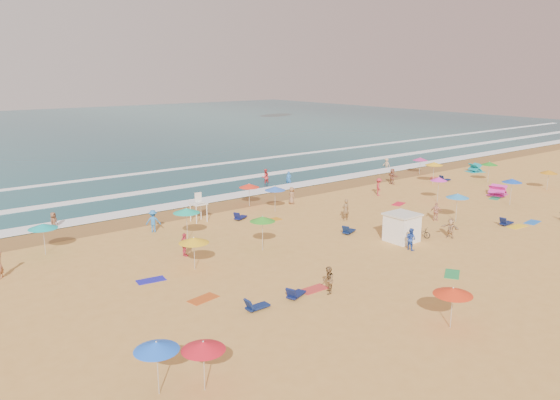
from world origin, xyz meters
TOP-DOWN VIEW (x-y plane):
  - ground at (0.00, 0.00)m, footprint 220.00×220.00m
  - ocean at (0.00, 84.00)m, footprint 220.00×140.00m
  - wet_sand at (0.00, 12.50)m, footprint 220.00×220.00m
  - surf_foam at (0.00, 21.32)m, footprint 200.00×18.70m
  - cabana at (0.39, -4.93)m, footprint 2.00×2.00m
  - cabana_roof at (0.39, -4.93)m, footprint 2.20×2.20m
  - bicycle at (2.29, -5.23)m, footprint 0.90×1.60m
  - lifeguard_stand at (-8.81, 9.01)m, footprint 1.20×1.20m
  - beach_umbrellas at (0.58, 0.22)m, footprint 50.69×28.45m
  - loungers at (5.71, -2.94)m, footprint 47.82×18.41m
  - towels at (2.27, -2.64)m, footprint 41.79×21.32m
  - popup_tents at (24.92, 3.45)m, footprint 11.99×10.86m
  - beachgoers at (-0.10, 5.63)m, footprint 52.14×27.92m

SIDE VIEW (x-z plane):
  - ground at x=0.00m, z-range 0.00..0.00m
  - ocean at x=0.00m, z-range -0.09..0.09m
  - wet_sand at x=0.00m, z-range 0.01..0.01m
  - towels at x=2.27m, z-range 0.00..0.03m
  - surf_foam at x=0.00m, z-range 0.08..0.12m
  - loungers at x=5.71m, z-range 0.00..0.34m
  - bicycle at x=2.29m, z-range 0.00..0.79m
  - popup_tents at x=24.92m, z-range 0.00..1.20m
  - beachgoers at x=-0.10m, z-range -0.25..1.82m
  - cabana at x=0.39m, z-range 0.00..2.00m
  - lifeguard_stand at x=-8.81m, z-range 0.00..2.10m
  - cabana_roof at x=0.39m, z-range 2.00..2.12m
  - beach_umbrellas at x=0.58m, z-range 1.71..2.50m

